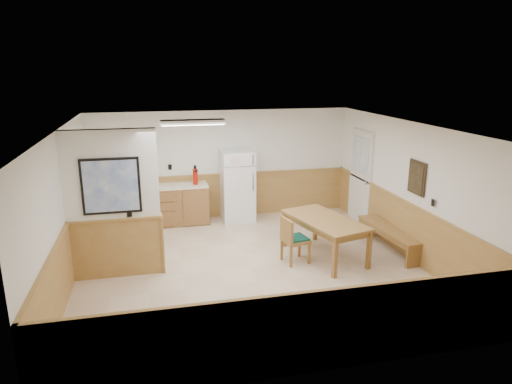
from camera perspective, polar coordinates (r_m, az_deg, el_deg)
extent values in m
plane|color=beige|center=(8.22, -0.77, -9.38)|extent=(6.00, 6.00, 0.00)
cube|color=white|center=(7.53, -0.84, 8.18)|extent=(6.00, 6.00, 0.02)
cube|color=white|center=(10.65, -4.24, 3.45)|extent=(6.00, 0.02, 2.50)
cube|color=white|center=(8.89, 18.45, 0.29)|extent=(0.02, 6.00, 2.50)
cube|color=white|center=(7.75, -23.04, -2.32)|extent=(0.02, 6.00, 2.50)
cube|color=#B68D49|center=(10.81, -4.14, -0.46)|extent=(6.00, 0.04, 1.00)
cube|color=#B68D49|center=(9.09, 17.95, -4.29)|extent=(0.04, 6.00, 1.00)
cube|color=#B68D49|center=(7.99, -22.34, -7.45)|extent=(0.04, 6.00, 1.00)
cube|color=white|center=(7.72, -17.71, 1.96)|extent=(1.50, 0.15, 1.50)
cube|color=#B68D49|center=(8.08, -16.99, -6.68)|extent=(1.50, 0.17, 1.00)
cube|color=black|center=(7.66, -17.67, 0.71)|extent=(0.92, 0.03, 0.92)
cube|color=white|center=(7.64, -17.68, 0.68)|extent=(0.84, 0.01, 0.84)
cube|color=olive|center=(10.43, -9.85, -1.64)|extent=(1.40, 0.60, 0.86)
cube|color=olive|center=(10.47, -17.91, -2.11)|extent=(0.06, 0.60, 0.86)
cube|color=olive|center=(10.43, -13.86, -1.88)|extent=(0.06, 0.60, 0.86)
cube|color=beige|center=(10.30, -12.19, 0.62)|extent=(2.20, 0.60, 0.04)
cube|color=beige|center=(10.58, -12.24, 1.39)|extent=(2.20, 0.02, 0.10)
cube|color=white|center=(10.54, 12.92, 1.72)|extent=(0.05, 1.02, 2.15)
cube|color=white|center=(10.54, 12.87, 1.72)|extent=(0.04, 0.90, 2.05)
cube|color=silver|center=(10.42, 12.92, 4.52)|extent=(0.02, 0.76, 0.80)
cube|color=white|center=(10.46, -15.72, 4.38)|extent=(0.80, 0.03, 1.00)
cube|color=silver|center=(10.45, -15.72, 4.37)|extent=(0.70, 0.01, 0.90)
cube|color=#342515|center=(8.56, 19.48, 1.70)|extent=(0.03, 0.50, 0.60)
cube|color=black|center=(8.55, 19.36, 1.70)|extent=(0.01, 0.42, 0.52)
cube|color=white|center=(8.69, -7.91, 8.67)|extent=(1.20, 0.30, 0.08)
cube|color=white|center=(8.70, -7.89, 8.38)|extent=(1.15, 0.25, 0.01)
cube|color=white|center=(10.44, -2.34, 0.79)|extent=(0.72, 0.70, 1.63)
cube|color=silver|center=(10.00, -0.37, 4.10)|extent=(0.03, 0.02, 0.21)
cube|color=silver|center=(10.11, -0.37, 1.28)|extent=(0.03, 0.02, 0.38)
cube|color=#9C6C39|center=(8.48, 8.62, -3.50)|extent=(1.28, 1.89, 0.05)
cube|color=#9C6C39|center=(8.50, 8.60, -3.98)|extent=(1.16, 1.76, 0.10)
cube|color=#9C6C39|center=(7.81, 9.84, -8.19)|extent=(0.09, 0.09, 0.70)
cube|color=#9C6C39|center=(9.03, 3.58, -4.70)|extent=(0.09, 0.09, 0.70)
cube|color=#9C6C39|center=(8.26, 13.93, -7.09)|extent=(0.09, 0.09, 0.70)
cube|color=#9C6C39|center=(9.42, 7.42, -3.93)|extent=(0.09, 0.09, 0.70)
cube|color=#9C6C39|center=(9.16, 16.37, -4.51)|extent=(0.51, 1.77, 0.05)
cube|color=#9C6C39|center=(8.59, 18.93, -7.69)|extent=(0.37, 0.09, 0.40)
cube|color=#9C6C39|center=(9.92, 13.98, -4.18)|extent=(0.37, 0.09, 0.40)
cube|color=#9C6C39|center=(8.31, 4.96, -6.02)|extent=(0.50, 0.50, 0.06)
cube|color=#0E4635|center=(8.29, 4.97, -5.73)|extent=(0.45, 0.45, 0.03)
cube|color=#9C6C39|center=(8.15, 3.85, -4.71)|extent=(0.13, 0.43, 0.40)
cube|color=#0E4635|center=(8.07, 2.69, -4.89)|extent=(0.09, 0.37, 0.34)
cube|color=#9C6C39|center=(8.17, 4.39, -8.11)|extent=(0.05, 0.05, 0.39)
cube|color=#9C6C39|center=(8.47, 3.23, -7.21)|extent=(0.05, 0.05, 0.39)
cube|color=#9C6C39|center=(8.33, 6.66, -7.68)|extent=(0.05, 0.05, 0.39)
cube|color=#9C6C39|center=(8.63, 5.43, -6.82)|extent=(0.05, 0.05, 0.39)
cylinder|color=#B21509|center=(10.26, -7.59, 1.91)|extent=(0.14, 0.14, 0.36)
cylinder|color=black|center=(10.21, -7.63, 3.10)|extent=(0.06, 0.06, 0.08)
cylinder|color=#198A31|center=(10.27, -15.79, 1.13)|extent=(0.10, 0.10, 0.24)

